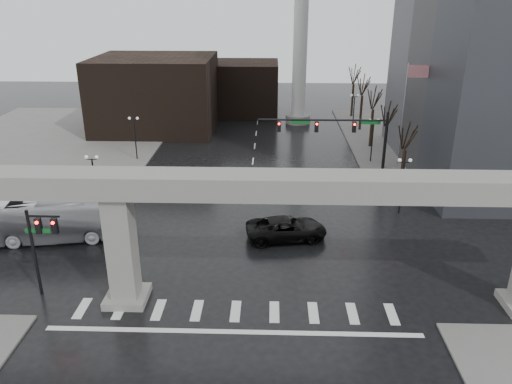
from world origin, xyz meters
TOP-DOWN VIEW (x-y plane):
  - ground at (0.00, 0.00)m, footprint 160.00×160.00m
  - sidewalk_ne at (26.00, 36.00)m, footprint 28.00×36.00m
  - sidewalk_nw at (-26.00, 36.00)m, footprint 28.00×36.00m
  - elevated_guideway at (1.26, 0.00)m, footprint 48.00×2.60m
  - building_far_left at (-14.00, 42.00)m, footprint 16.00×14.00m
  - building_far_mid at (-2.00, 52.00)m, footprint 10.00×10.00m
  - smokestack at (6.00, 46.00)m, footprint 3.60×3.60m
  - signal_mast_arm at (8.99, 18.80)m, footprint 12.12×0.43m
  - signal_left_pole at (-12.25, 0.50)m, footprint 2.30×0.30m
  - flagpole_assembly at (15.29, 22.00)m, footprint 2.06×0.12m
  - lamp_right_0 at (13.50, 14.00)m, footprint 1.22×0.32m
  - lamp_right_1 at (13.50, 28.00)m, footprint 1.22×0.32m
  - lamp_right_2 at (13.50, 42.00)m, footprint 1.22×0.32m
  - lamp_left_0 at (-13.50, 14.00)m, footprint 1.22×0.32m
  - lamp_left_1 at (-13.50, 28.00)m, footprint 1.22×0.32m
  - lamp_left_2 at (-13.50, 42.00)m, footprint 1.22×0.32m
  - tree_right_0 at (14.53, 18.02)m, footprint 1.09×1.58m
  - tree_right_1 at (14.53, 26.02)m, footprint 1.09×1.61m
  - tree_right_2 at (14.53, 34.02)m, footprint 1.10×1.63m
  - tree_right_3 at (14.53, 42.02)m, footprint 1.11×1.66m
  - tree_right_4 at (14.53, 50.02)m, footprint 1.12×1.69m
  - pickup_truck at (3.37, 8.80)m, footprint 6.76×3.94m
  - city_bus at (-15.28, 8.19)m, footprint 13.14×4.84m

SIDE VIEW (x-z plane):
  - ground at x=0.00m, z-range 0.00..0.00m
  - sidewalk_ne at x=26.00m, z-range 0.00..0.15m
  - sidewalk_nw at x=-26.00m, z-range 0.00..0.15m
  - pickup_truck at x=3.37m, z-range 0.00..1.77m
  - city_bus at x=-15.28m, z-range 0.00..3.58m
  - tree_right_0 at x=14.53m, z-range -0.97..6.54m
  - tree_right_1 at x=14.53m, z-range -0.99..6.69m
  - tree_right_2 at x=14.53m, z-range -1.01..6.84m
  - tree_right_3 at x=14.53m, z-range -1.03..6.99m
  - tree_right_4 at x=14.53m, z-range -1.05..7.14m
  - lamp_right_0 at x=13.50m, z-range 0.92..6.03m
  - lamp_right_1 at x=13.50m, z-range 0.92..6.03m
  - lamp_right_2 at x=13.50m, z-range 0.92..6.03m
  - lamp_left_0 at x=-13.50m, z-range 0.92..6.03m
  - lamp_left_1 at x=-13.50m, z-range 0.92..6.03m
  - lamp_left_2 at x=-13.50m, z-range 0.92..6.03m
  - building_far_mid at x=-2.00m, z-range 0.00..8.00m
  - signal_left_pole at x=-12.25m, z-range 1.07..7.07m
  - building_far_left at x=-14.00m, z-range 0.00..10.00m
  - signal_mast_arm at x=8.99m, z-range 1.83..9.83m
  - elevated_guideway at x=1.26m, z-range 2.53..11.23m
  - flagpole_assembly at x=15.29m, z-range 1.53..13.53m
  - smokestack at x=6.00m, z-range -1.65..28.35m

